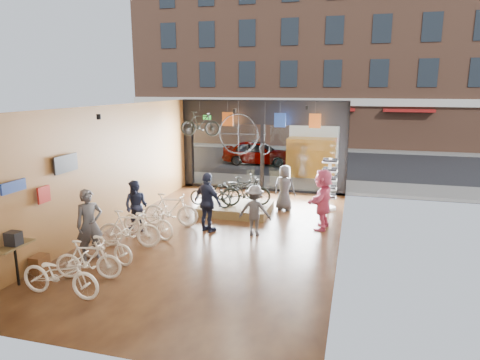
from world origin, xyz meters
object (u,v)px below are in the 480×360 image
at_px(display_platform, 236,209).
at_px(customer_4, 284,188).
at_px(box_truck, 316,144).
at_px(customer_2, 208,202).
at_px(floor_bike_4, 148,221).
at_px(customer_1, 136,206).
at_px(hung_bike, 200,124).
at_px(floor_bike_2, 106,245).
at_px(floor_bike_0, 60,274).
at_px(floor_bike_1, 88,260).
at_px(floor_bike_5, 171,210).
at_px(sunglasses_rack, 329,184).
at_px(street_car, 258,152).
at_px(floor_bike_3, 129,229).
at_px(display_bike_mid, 246,191).
at_px(display_bike_right, 238,188).
at_px(display_bike_left, 210,195).
at_px(customer_3, 255,211).
at_px(customer_0, 90,225).
at_px(penny_farthing, 247,135).
at_px(customer_5, 323,199).

xyz_separation_m(display_platform, customer_4, (1.58, 0.80, 0.67)).
bearing_deg(box_truck, customer_2, -101.62).
relative_size(floor_bike_4, customer_4, 1.13).
relative_size(customer_1, customer_4, 0.98).
bearing_deg(hung_bike, floor_bike_2, 175.46).
bearing_deg(floor_bike_0, floor_bike_1, -3.56).
bearing_deg(floor_bike_5, sunglasses_rack, -64.25).
xyz_separation_m(street_car, display_platform, (1.40, -9.58, -0.53)).
relative_size(floor_bike_3, display_bike_mid, 1.02).
bearing_deg(floor_bike_0, hung_bike, 0.84).
relative_size(floor_bike_0, sunglasses_rack, 0.99).
height_order(floor_bike_3, floor_bike_4, floor_bike_3).
height_order(display_bike_mid, hung_bike, hung_bike).
distance_m(floor_bike_1, floor_bike_4, 2.89).
height_order(floor_bike_5, customer_2, customer_2).
relative_size(floor_bike_5, sunglasses_rack, 0.95).
height_order(floor_bike_2, display_bike_right, display_bike_right).
bearing_deg(street_car, hung_bike, 176.02).
bearing_deg(display_bike_left, customer_4, -53.08).
xyz_separation_m(street_car, customer_3, (2.57, -11.65, 0.08)).
xyz_separation_m(floor_bike_2, display_bike_right, (1.88, 5.60, 0.32)).
bearing_deg(customer_4, sunglasses_rack, -150.02).
xyz_separation_m(floor_bike_1, customer_3, (3.00, 3.89, 0.30)).
distance_m(customer_0, hung_bike, 7.02).
distance_m(floor_bike_0, customer_2, 5.02).
height_order(floor_bike_4, penny_farthing, penny_farthing).
xyz_separation_m(floor_bike_2, floor_bike_5, (0.39, 3.04, 0.09)).
height_order(box_truck, display_bike_mid, box_truck).
bearing_deg(street_car, floor_bike_4, 178.16).
distance_m(box_truck, customer_4, 7.81).
bearing_deg(floor_bike_2, floor_bike_4, 5.99).
height_order(street_car, display_bike_right, street_car).
bearing_deg(sunglasses_rack, display_bike_right, -158.46).
xyz_separation_m(customer_0, customer_5, (5.51, 4.00, 0.03)).
xyz_separation_m(floor_bike_0, customer_5, (4.95, 5.92, 0.46)).
distance_m(street_car, customer_4, 9.27).
relative_size(display_platform, display_bike_left, 1.53).
relative_size(customer_0, customer_3, 1.21).
distance_m(floor_bike_1, hung_bike, 8.13).
distance_m(floor_bike_0, display_bike_left, 6.48).
xyz_separation_m(display_platform, hung_bike, (-1.94, 1.78, 2.78)).
distance_m(box_truck, hung_bike, 7.97).
bearing_deg(floor_bike_4, display_bike_left, -8.69).
xyz_separation_m(display_bike_right, customer_1, (-2.27, -3.31, 0.03)).
relative_size(box_truck, display_bike_mid, 4.17).
bearing_deg(floor_bike_4, street_car, 11.23).
xyz_separation_m(customer_1, customer_2, (2.08, 0.59, 0.12)).
relative_size(floor_bike_1, sunglasses_rack, 0.83).
relative_size(floor_bike_0, customer_5, 0.98).
height_order(floor_bike_4, customer_0, customer_0).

